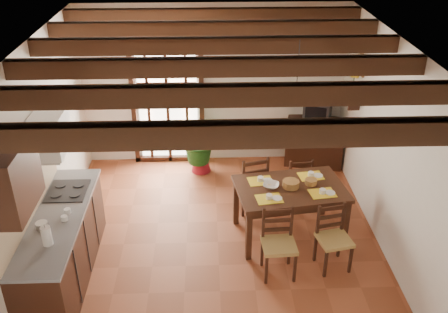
{
  "coord_description": "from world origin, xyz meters",
  "views": [
    {
      "loc": [
        -0.12,
        -5.61,
        4.38
      ],
      "look_at": [
        0.1,
        0.4,
        1.15
      ],
      "focal_mm": 40.0,
      "sensor_mm": 36.0,
      "label": 1
    }
  ],
  "objects_px": {
    "kitchen_counter": "(62,245)",
    "crt_tv": "(318,110)",
    "chair_near_left": "(278,255)",
    "chair_far_right": "(297,189)",
    "chair_near_right": "(333,249)",
    "potted_plant": "(200,142)",
    "pendant_lamp": "(296,96)",
    "chair_far_left": "(251,192)",
    "sideboard": "(315,142)",
    "dining_table": "(290,193)"
  },
  "relations": [
    {
      "from": "sideboard",
      "to": "potted_plant",
      "type": "relative_size",
      "value": 0.45
    },
    {
      "from": "kitchen_counter",
      "to": "chair_far_left",
      "type": "relative_size",
      "value": 2.38
    },
    {
      "from": "chair_near_left",
      "to": "pendant_lamp",
      "type": "height_order",
      "value": "pendant_lamp"
    },
    {
      "from": "chair_far_left",
      "to": "chair_far_right",
      "type": "distance_m",
      "value": 0.73
    },
    {
      "from": "sideboard",
      "to": "potted_plant",
      "type": "distance_m",
      "value": 2.03
    },
    {
      "from": "chair_far_left",
      "to": "kitchen_counter",
      "type": "bearing_deg",
      "value": 14.28
    },
    {
      "from": "dining_table",
      "to": "chair_far_right",
      "type": "bearing_deg",
      "value": 64.03
    },
    {
      "from": "chair_far_left",
      "to": "pendant_lamp",
      "type": "xyz_separation_m",
      "value": [
        0.47,
        -0.59,
        1.78
      ]
    },
    {
      "from": "kitchen_counter",
      "to": "crt_tv",
      "type": "distance_m",
      "value": 4.71
    },
    {
      "from": "dining_table",
      "to": "chair_near_right",
      "type": "distance_m",
      "value": 0.94
    },
    {
      "from": "dining_table",
      "to": "sideboard",
      "type": "relative_size",
      "value": 1.6
    },
    {
      "from": "chair_far_right",
      "to": "chair_near_right",
      "type": "bearing_deg",
      "value": 92.33
    },
    {
      "from": "chair_near_left",
      "to": "dining_table",
      "type": "bearing_deg",
      "value": 69.53
    },
    {
      "from": "chair_near_right",
      "to": "pendant_lamp",
      "type": "distance_m",
      "value": 2.03
    },
    {
      "from": "dining_table",
      "to": "crt_tv",
      "type": "xyz_separation_m",
      "value": [
        0.77,
        2.08,
        0.34
      ]
    },
    {
      "from": "dining_table",
      "to": "chair_near_right",
      "type": "relative_size",
      "value": 1.83
    },
    {
      "from": "chair_far_right",
      "to": "chair_near_left",
      "type": "bearing_deg",
      "value": 66.38
    },
    {
      "from": "chair_near_right",
      "to": "potted_plant",
      "type": "bearing_deg",
      "value": 111.7
    },
    {
      "from": "potted_plant",
      "to": "crt_tv",
      "type": "bearing_deg",
      "value": 5.46
    },
    {
      "from": "dining_table",
      "to": "chair_far_left",
      "type": "relative_size",
      "value": 1.68
    },
    {
      "from": "chair_far_right",
      "to": "pendant_lamp",
      "type": "distance_m",
      "value": 1.96
    },
    {
      "from": "potted_plant",
      "to": "sideboard",
      "type": "bearing_deg",
      "value": 5.62
    },
    {
      "from": "chair_far_right",
      "to": "kitchen_counter",
      "type": "bearing_deg",
      "value": 19.5
    },
    {
      "from": "crt_tv",
      "to": "chair_near_left",
      "type": "bearing_deg",
      "value": -87.86
    },
    {
      "from": "crt_tv",
      "to": "pendant_lamp",
      "type": "height_order",
      "value": "pendant_lamp"
    },
    {
      "from": "chair_far_right",
      "to": "dining_table",
      "type": "bearing_deg",
      "value": 66.36
    },
    {
      "from": "chair_far_right",
      "to": "potted_plant",
      "type": "bearing_deg",
      "value": -42.16
    },
    {
      "from": "chair_far_left",
      "to": "sideboard",
      "type": "relative_size",
      "value": 0.95
    },
    {
      "from": "kitchen_counter",
      "to": "sideboard",
      "type": "bearing_deg",
      "value": 37.14
    },
    {
      "from": "kitchen_counter",
      "to": "potted_plant",
      "type": "bearing_deg",
      "value": 56.91
    },
    {
      "from": "chair_near_left",
      "to": "chair_far_left",
      "type": "height_order",
      "value": "chair_far_left"
    },
    {
      "from": "chair_far_left",
      "to": "sideboard",
      "type": "height_order",
      "value": "chair_far_left"
    },
    {
      "from": "chair_far_right",
      "to": "crt_tv",
      "type": "height_order",
      "value": "crt_tv"
    },
    {
      "from": "dining_table",
      "to": "pendant_lamp",
      "type": "height_order",
      "value": "pendant_lamp"
    },
    {
      "from": "chair_near_left",
      "to": "crt_tv",
      "type": "relative_size",
      "value": 1.64
    },
    {
      "from": "chair_near_right",
      "to": "crt_tv",
      "type": "bearing_deg",
      "value": 71.8
    },
    {
      "from": "chair_far_right",
      "to": "potted_plant",
      "type": "xyz_separation_m",
      "value": [
        -1.5,
        1.09,
        0.3
      ]
    },
    {
      "from": "potted_plant",
      "to": "chair_far_right",
      "type": "bearing_deg",
      "value": -36.04
    },
    {
      "from": "potted_plant",
      "to": "chair_near_left",
      "type": "bearing_deg",
      "value": -69.7
    },
    {
      "from": "chair_near_left",
      "to": "sideboard",
      "type": "xyz_separation_m",
      "value": [
        1.03,
        2.88,
        0.14
      ]
    },
    {
      "from": "kitchen_counter",
      "to": "chair_far_left",
      "type": "xyz_separation_m",
      "value": [
        2.48,
        1.43,
        -0.18
      ]
    },
    {
      "from": "chair_near_right",
      "to": "potted_plant",
      "type": "xyz_separation_m",
      "value": [
        -1.72,
        2.58,
        0.3
      ]
    },
    {
      "from": "chair_near_left",
      "to": "chair_far_right",
      "type": "height_order",
      "value": "chair_near_left"
    },
    {
      "from": "dining_table",
      "to": "crt_tv",
      "type": "height_order",
      "value": "crt_tv"
    },
    {
      "from": "chair_near_left",
      "to": "chair_far_left",
      "type": "bearing_deg",
      "value": 95.46
    },
    {
      "from": "kitchen_counter",
      "to": "pendant_lamp",
      "type": "relative_size",
      "value": 2.66
    },
    {
      "from": "dining_table",
      "to": "crt_tv",
      "type": "distance_m",
      "value": 2.24
    },
    {
      "from": "chair_near_left",
      "to": "chair_far_right",
      "type": "xyz_separation_m",
      "value": [
        0.5,
        1.6,
        -0.02
      ]
    },
    {
      "from": "chair_near_left",
      "to": "kitchen_counter",
      "type": "bearing_deg",
      "value": 175.8
    },
    {
      "from": "kitchen_counter",
      "to": "pendant_lamp",
      "type": "distance_m",
      "value": 3.47
    }
  ]
}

